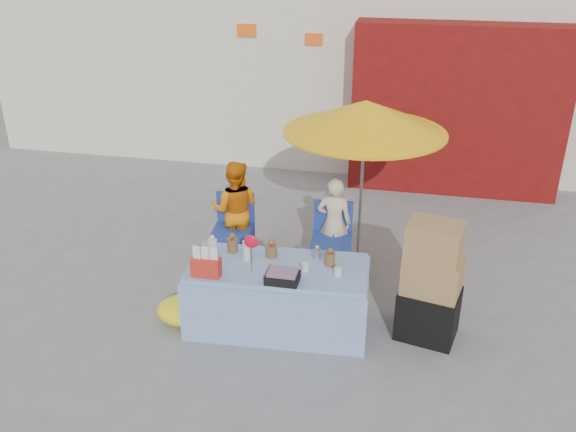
% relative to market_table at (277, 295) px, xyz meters
% --- Properties ---
extents(ground, '(80.00, 80.00, 0.00)m').
position_rel_market_table_xyz_m(ground, '(-0.32, 0.02, -0.37)').
color(ground, slate).
rests_on(ground, ground).
extents(market_table, '(1.92, 0.99, 1.13)m').
position_rel_market_table_xyz_m(market_table, '(0.00, 0.00, 0.00)').
color(market_table, '#7EA2CA').
rests_on(market_table, ground).
extents(chair_left, '(0.52, 0.51, 0.85)m').
position_rel_market_table_xyz_m(chair_left, '(-0.86, 1.25, -0.11)').
color(chair_left, '#203896').
rests_on(chair_left, ground).
extents(chair_right, '(0.52, 0.51, 0.85)m').
position_rel_market_table_xyz_m(chair_right, '(0.39, 1.25, -0.11)').
color(chair_right, '#203896').
rests_on(chair_right, ground).
extents(vendor_orange, '(0.66, 0.54, 1.29)m').
position_rel_market_table_xyz_m(vendor_orange, '(-0.86, 1.39, 0.27)').
color(vendor_orange, orange).
rests_on(vendor_orange, ground).
extents(vendor_beige, '(0.45, 0.31, 1.17)m').
position_rel_market_table_xyz_m(vendor_beige, '(0.39, 1.39, 0.21)').
color(vendor_beige, beige).
rests_on(vendor_beige, ground).
extents(umbrella, '(1.90, 1.90, 2.09)m').
position_rel_market_table_xyz_m(umbrella, '(0.69, 1.54, 1.52)').
color(umbrella, gray).
rests_on(umbrella, ground).
extents(box_stack, '(0.68, 0.60, 1.30)m').
position_rel_market_table_xyz_m(box_stack, '(1.56, 0.14, 0.23)').
color(box_stack, black).
rests_on(box_stack, ground).
extents(tarp_bundle, '(0.68, 0.58, 0.27)m').
position_rel_market_table_xyz_m(tarp_bundle, '(-0.99, -0.15, -0.23)').
color(tarp_bundle, yellow).
rests_on(tarp_bundle, ground).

